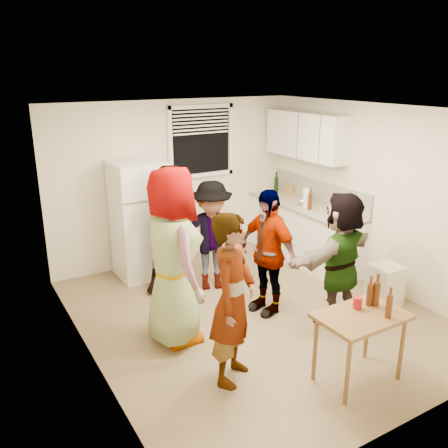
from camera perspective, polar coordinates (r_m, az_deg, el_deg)
room at (r=6.04m, az=3.69°, el=-10.80°), size 4.00×4.50×2.50m
window at (r=7.50m, az=-2.76°, el=9.89°), size 1.12×0.10×1.06m
refrigerator at (r=6.94m, az=-10.13°, el=0.49°), size 0.70×0.70×1.70m
counter_lower at (r=7.66m, az=9.47°, el=-1.10°), size 0.60×2.20×0.86m
countertop at (r=7.53m, az=9.64°, el=2.13°), size 0.64×2.22×0.04m
backsplash at (r=7.66m, az=11.36°, el=3.86°), size 0.03×2.20×0.36m
upper_cabinets at (r=7.54m, az=9.86°, el=10.47°), size 0.34×1.60×0.70m
kettle at (r=7.48m, az=9.42°, el=2.20°), size 0.23×0.19×0.18m
paper_towel at (r=7.46m, az=9.88°, el=2.13°), size 0.13×0.13×0.28m
wine_bottle at (r=8.16m, az=6.27°, el=3.68°), size 0.07×0.07×0.28m
beer_bottle_counter at (r=7.28m, az=10.25°, el=1.73°), size 0.07×0.07×0.25m
blue_cup at (r=6.92m, az=13.28°, el=0.66°), size 0.09×0.09×0.12m
picture_frame at (r=8.13m, az=7.87°, el=4.09°), size 0.02×0.17×0.15m
trash_bin at (r=6.52m, az=18.76°, el=-7.08°), size 0.37×0.37×0.53m
serving_table at (r=5.11m, az=15.51°, el=-17.49°), size 0.85×0.57×0.72m
beer_bottle_table at (r=4.94m, az=17.73°, el=-9.29°), size 0.07×0.07×0.25m
red_cup at (r=4.83m, az=15.71°, el=-9.71°), size 0.09×0.09×0.12m
guest_grey at (r=5.59m, az=-5.84°, el=-13.46°), size 2.03×1.06×0.63m
guest_stripe at (r=4.96m, az=1.01°, el=-17.88°), size 1.56×1.72×0.41m
guest_back_left at (r=6.69m, az=-5.69°, el=-7.85°), size 1.13×1.87×0.66m
guest_back_right at (r=6.74m, az=-1.46°, el=-7.57°), size 1.44×1.77×0.57m
guest_black at (r=6.16m, az=5.01°, el=-10.23°), size 1.71×1.16×0.39m
guest_orange at (r=6.11m, az=13.27°, el=-10.93°), size 1.81×1.90×0.47m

